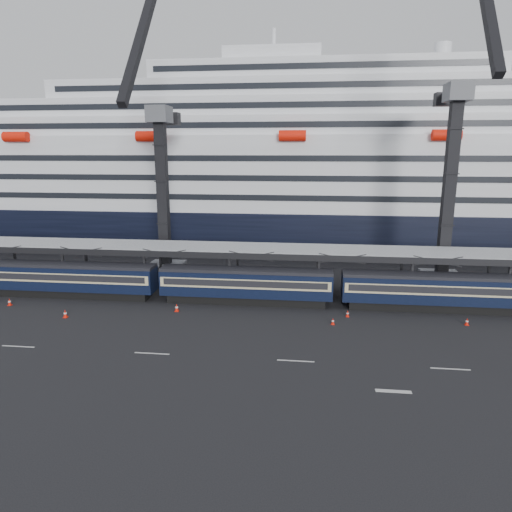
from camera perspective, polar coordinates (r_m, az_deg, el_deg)
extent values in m
plane|color=black|center=(41.51, 7.97, -10.61)|extent=(260.00, 260.00, 0.00)
cube|color=beige|center=(45.24, -27.58, -9.98)|extent=(3.00, 0.15, 0.02)
cube|color=beige|center=(39.95, -12.87, -11.78)|extent=(3.00, 0.15, 0.02)
cube|color=beige|center=(37.86, 4.98, -12.92)|extent=(3.00, 0.15, 0.02)
cube|color=beige|center=(39.48, 23.13, -12.85)|extent=(3.00, 0.15, 0.02)
cube|color=beige|center=(34.86, 16.80, -15.88)|extent=(2.50, 0.40, 0.02)
cube|color=black|center=(57.32, -21.54, -4.26)|extent=(17.48, 2.40, 0.90)
cube|color=black|center=(56.85, -21.69, -2.52)|extent=(19.00, 2.80, 2.70)
cube|color=beige|center=(56.77, -21.71, -2.23)|extent=(18.62, 2.92, 1.05)
cube|color=black|center=(56.76, -21.72, -2.18)|extent=(17.86, 2.98, 0.70)
cube|color=black|center=(56.49, -21.81, -1.06)|extent=(19.00, 2.50, 0.35)
cube|color=black|center=(51.14, -1.26, -5.36)|extent=(17.48, 2.40, 0.90)
cube|color=black|center=(50.60, -1.27, -3.43)|extent=(19.00, 2.80, 2.70)
cube|color=beige|center=(50.52, -1.27, -3.10)|extent=(18.62, 2.92, 1.05)
cube|color=black|center=(50.50, -1.27, -3.04)|extent=(17.86, 2.98, 0.70)
cube|color=black|center=(50.20, -1.28, -1.78)|extent=(19.00, 2.50, 0.35)
cube|color=black|center=(52.38, 21.08, -5.81)|extent=(17.48, 2.40, 0.90)
cube|color=black|center=(51.86, 21.24, -3.92)|extent=(19.00, 2.80, 2.70)
cube|color=beige|center=(51.78, 21.26, -3.60)|extent=(18.62, 2.92, 1.05)
cube|color=black|center=(51.77, 21.27, -3.55)|extent=(17.86, 2.98, 0.70)
cube|color=black|center=(51.47, 21.37, -2.32)|extent=(19.00, 2.50, 0.35)
cube|color=#92959A|center=(53.26, 7.87, 0.78)|extent=(130.00, 6.00, 0.25)
cube|color=black|center=(50.40, 7.91, -0.26)|extent=(130.00, 0.25, 0.70)
cube|color=black|center=(56.26, 7.81, 1.12)|extent=(130.00, 0.25, 0.70)
cube|color=black|center=(68.60, -27.91, -0.20)|extent=(0.25, 0.25, 5.40)
cube|color=black|center=(58.71, -22.90, -1.70)|extent=(0.25, 0.25, 5.40)
cube|color=black|center=(63.48, -20.45, -0.46)|extent=(0.25, 0.25, 5.40)
cube|color=black|center=(54.51, -13.70, -2.11)|extent=(0.25, 0.25, 5.40)
cube|color=black|center=(59.62, -11.86, -0.73)|extent=(0.25, 0.25, 5.40)
cube|color=black|center=(51.92, -3.28, -2.50)|extent=(0.25, 0.25, 5.40)
cube|color=black|center=(57.26, -2.32, -1.03)|extent=(0.25, 0.25, 5.40)
cube|color=black|center=(51.19, 7.83, -2.83)|extent=(0.25, 0.25, 5.40)
cube|color=black|center=(56.60, 7.73, -1.30)|extent=(0.25, 0.25, 5.40)
cube|color=black|center=(52.39, 18.84, -3.05)|extent=(0.25, 0.25, 5.40)
cube|color=black|center=(57.69, 17.71, -1.54)|extent=(0.25, 0.25, 5.40)
cube|color=black|center=(55.40, 29.01, -3.15)|extent=(0.25, 0.25, 5.40)
cube|color=black|center=(60.44, 27.06, -1.71)|extent=(0.25, 0.25, 5.40)
cube|color=black|center=(85.09, 7.46, 4.02)|extent=(200.00, 28.00, 7.00)
cube|color=silver|center=(84.17, 7.65, 10.43)|extent=(190.00, 26.88, 12.00)
cube|color=silver|center=(84.19, 7.81, 15.53)|extent=(160.00, 24.64, 3.00)
cube|color=black|center=(71.84, 7.97, 16.00)|extent=(153.60, 0.12, 0.90)
cube|color=silver|center=(84.39, 7.87, 17.56)|extent=(124.00, 21.84, 3.00)
cube|color=black|center=(73.46, 8.03, 18.27)|extent=(119.04, 0.12, 0.90)
cube|color=silver|center=(84.69, 7.94, 19.59)|extent=(90.00, 19.04, 3.00)
cube|color=black|center=(75.20, 8.08, 20.45)|extent=(86.40, 0.12, 0.90)
cube|color=silver|center=(85.10, 8.01, 21.59)|extent=(56.00, 16.24, 3.00)
cube|color=black|center=(77.04, 8.13, 22.52)|extent=(53.76, 0.12, 0.90)
cube|color=silver|center=(85.78, 2.24, 23.32)|extent=(16.00, 12.00, 2.50)
cylinder|color=silver|center=(88.19, 22.27, 22.48)|extent=(2.80, 2.80, 3.00)
cylinder|color=#F51907|center=(84.26, -27.80, 13.05)|extent=(4.00, 1.60, 1.60)
cylinder|color=#F51907|center=(74.33, -13.20, 14.37)|extent=(4.00, 1.60, 1.60)
cylinder|color=#F51907|center=(70.14, 4.58, 14.76)|extent=(4.00, 1.60, 1.60)
cylinder|color=#F51907|center=(72.67, 22.72, 13.77)|extent=(4.00, 1.60, 1.60)
cube|color=#4B4C52|center=(62.05, -11.15, -1.79)|extent=(4.50, 4.50, 2.00)
cube|color=black|center=(60.34, -11.56, 7.44)|extent=(1.30, 1.30, 18.00)
cube|color=#4B4C52|center=(60.26, -12.01, 16.94)|extent=(2.60, 3.20, 2.00)
cube|color=black|center=(55.81, -14.42, 24.34)|extent=(0.90, 12.26, 14.37)
cube|color=black|center=(62.66, -11.25, 16.81)|extent=(0.90, 5.04, 0.90)
cube|color=black|center=(65.05, -10.54, 16.51)|extent=(2.20, 1.60, 1.60)
cube|color=#4B4C52|center=(60.40, 22.06, -2.91)|extent=(4.50, 4.50, 2.00)
cube|color=black|center=(58.56, 22.97, 7.51)|extent=(1.30, 1.30, 20.00)
cube|color=#4B4C52|center=(58.75, 23.95, 18.23)|extent=(2.60, 3.20, 2.00)
cube|color=black|center=(61.43, 23.16, 18.02)|extent=(0.90, 5.60, 0.90)
cube|color=black|center=(64.10, 22.43, 17.64)|extent=(2.20, 1.60, 1.60)
cube|color=#F51907|center=(57.21, -28.40, -5.42)|extent=(0.41, 0.41, 0.04)
cone|color=#F51907|center=(57.10, -28.45, -5.03)|extent=(0.34, 0.34, 0.77)
cylinder|color=white|center=(57.10, -28.45, -5.03)|extent=(0.29, 0.29, 0.13)
cube|color=#F51907|center=(50.70, -22.71, -7.07)|extent=(0.43, 0.43, 0.05)
cone|color=#F51907|center=(50.57, -22.75, -6.62)|extent=(0.36, 0.36, 0.81)
cylinder|color=white|center=(50.57, -22.75, -6.62)|extent=(0.30, 0.30, 0.14)
cube|color=#F51907|center=(49.28, -9.87, -6.80)|extent=(0.43, 0.43, 0.05)
cone|color=#F51907|center=(49.14, -9.89, -6.33)|extent=(0.36, 0.36, 0.81)
cylinder|color=white|center=(49.14, -9.89, -6.33)|extent=(0.30, 0.30, 0.14)
cube|color=#F51907|center=(47.98, 11.36, -7.42)|extent=(0.34, 0.34, 0.04)
cone|color=#F51907|center=(47.86, 11.38, -7.04)|extent=(0.29, 0.29, 0.65)
cylinder|color=white|center=(47.86, 11.38, -7.04)|extent=(0.24, 0.24, 0.11)
cube|color=#F51907|center=(45.66, 9.57, -8.41)|extent=(0.34, 0.34, 0.04)
cone|color=#F51907|center=(45.54, 9.59, -8.01)|extent=(0.29, 0.29, 0.65)
cylinder|color=white|center=(45.54, 9.59, -8.01)|extent=(0.24, 0.24, 0.11)
cube|color=#F51907|center=(49.37, 24.84, -7.81)|extent=(0.37, 0.37, 0.04)
cone|color=#F51907|center=(49.25, 24.88, -7.41)|extent=(0.31, 0.31, 0.70)
cylinder|color=white|center=(49.25, 24.88, -7.41)|extent=(0.26, 0.26, 0.12)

